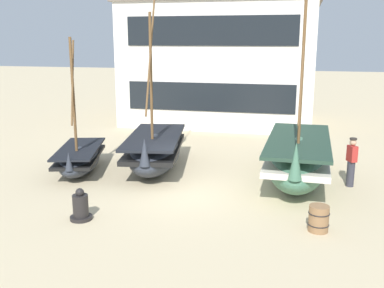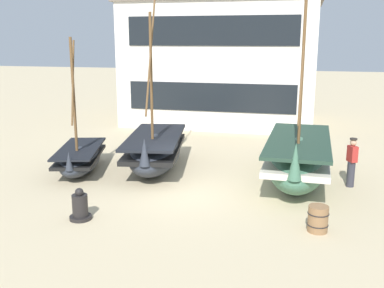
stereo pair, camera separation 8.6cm
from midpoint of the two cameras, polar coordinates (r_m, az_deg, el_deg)
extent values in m
plane|color=#CCB78E|center=(14.87, -1.08, -6.12)|extent=(120.00, 120.00, 0.00)
ellipsoid|color=#2D333D|center=(17.29, -4.84, -1.07)|extent=(2.67, 5.14, 1.34)
cube|color=black|center=(17.25, -4.85, -0.53)|extent=(2.66, 4.95, 0.16)
cube|color=black|center=(17.15, -4.88, 0.93)|extent=(2.71, 5.05, 0.09)
cone|color=#2D333D|center=(14.90, -6.19, -1.03)|extent=(0.43, 0.43, 0.94)
cylinder|color=brown|center=(16.23, -5.34, 7.69)|extent=(0.10, 0.10, 4.88)
cylinder|color=brown|center=(16.17, -5.43, 11.49)|extent=(0.53, 2.63, 4.16)
cube|color=brown|center=(17.54, -4.70, 0.71)|extent=(1.76, 0.46, 0.06)
ellipsoid|color=#427056|center=(16.05, 13.08, -2.06)|extent=(2.13, 5.79, 1.58)
cube|color=silver|center=(16.00, 13.12, -1.38)|extent=(2.14, 5.56, 0.19)
cube|color=#243D2F|center=(15.88, 13.22, 0.47)|extent=(2.18, 5.67, 0.11)
cone|color=#427056|center=(13.20, 12.79, -2.14)|extent=(0.41, 0.41, 1.11)
cylinder|color=brown|center=(14.82, 13.62, 9.18)|extent=(0.10, 0.10, 5.74)
cylinder|color=brown|center=(14.79, 13.78, 12.10)|extent=(0.12, 2.18, 4.80)
cube|color=brown|center=(16.34, 13.24, 0.19)|extent=(1.90, 0.20, 0.06)
ellipsoid|color=#2D333D|center=(17.51, -14.13, -1.94)|extent=(2.33, 3.88, 0.93)
cube|color=black|center=(17.48, -14.16, -1.58)|extent=(2.30, 3.74, 0.11)
cube|color=black|center=(17.41, -14.21, -0.58)|extent=(2.35, 3.82, 0.07)
cone|color=#2D333D|center=(15.76, -15.47, -2.12)|extent=(0.34, 0.34, 0.65)
cylinder|color=brown|center=(16.63, -14.90, 5.49)|extent=(0.10, 0.10, 4.32)
cylinder|color=brown|center=(16.56, -15.02, 7.52)|extent=(0.36, 1.05, 2.93)
cube|color=brown|center=(17.69, -14.02, -0.69)|extent=(1.30, 0.52, 0.06)
cylinder|color=#33333D|center=(16.23, 19.26, -3.58)|extent=(0.26, 0.26, 0.88)
cube|color=#B22D28|center=(16.05, 19.45, -1.15)|extent=(0.35, 0.42, 0.54)
sphere|color=tan|center=(15.96, 19.55, 0.21)|extent=(0.22, 0.22, 0.22)
cylinder|color=#2D2823|center=(15.94, 19.59, 0.63)|extent=(0.24, 0.24, 0.05)
cylinder|color=black|center=(13.10, -14.01, -9.03)|extent=(0.62, 0.62, 0.10)
cylinder|color=black|center=(12.97, -14.10, -7.56)|extent=(0.43, 0.43, 0.62)
sphere|color=black|center=(12.84, -14.20, -5.96)|extent=(0.24, 0.24, 0.24)
cylinder|color=olive|center=(12.32, 15.53, -9.07)|extent=(0.52, 0.52, 0.70)
torus|color=black|center=(12.27, 15.57, -8.40)|extent=(0.56, 0.56, 0.03)
torus|color=black|center=(12.38, 15.49, -9.73)|extent=(0.56, 0.56, 0.03)
cube|color=white|center=(27.34, 3.63, 10.03)|extent=(10.70, 6.92, 6.85)
cube|color=#70665B|center=(27.38, 3.74, 17.52)|extent=(11.13, 7.20, 0.30)
cube|color=black|center=(24.06, 2.11, 5.93)|extent=(8.99, 0.06, 1.51)
cube|color=black|center=(23.87, 2.18, 14.12)|extent=(8.99, 0.06, 1.51)
camera|label=1|loc=(0.04, -90.16, -0.04)|focal=42.18mm
camera|label=2|loc=(0.04, 89.84, 0.04)|focal=42.18mm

